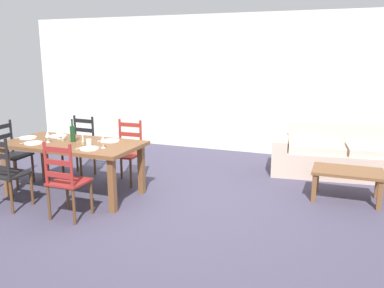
{
  "coord_description": "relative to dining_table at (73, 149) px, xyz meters",
  "views": [
    {
      "loc": [
        2.0,
        -4.49,
        1.95
      ],
      "look_at": [
        0.09,
        0.43,
        0.75
      ],
      "focal_mm": 37.43,
      "sensor_mm": 36.0,
      "label": 1
    }
  ],
  "objects": [
    {
      "name": "dining_chair_far_right",
      "position": [
        0.41,
        0.74,
        -0.19
      ],
      "size": [
        0.42,
        0.4,
        0.96
      ],
      "color": "maroon",
      "rests_on": "ground_plane"
    },
    {
      "name": "fork_head_west",
      "position": [
        -0.93,
        0.0,
        0.09
      ],
      "size": [
        0.03,
        0.17,
        0.01
      ],
      "primitive_type": "cube",
      "rotation": [
        0.0,
        0.0,
        -0.06
      ],
      "color": "silver",
      "rests_on": "dining_table"
    },
    {
      "name": "wine_glass_near_left",
      "position": [
        -0.32,
        -0.12,
        0.2
      ],
      "size": [
        0.06,
        0.06,
        0.16
      ],
      "color": "white",
      "rests_on": "dining_table"
    },
    {
      "name": "coffee_cup_primary",
      "position": [
        0.33,
        -0.09,
        0.13
      ],
      "size": [
        0.07,
        0.07,
        0.09
      ],
      "primitive_type": "cylinder",
      "color": "beige",
      "rests_on": "dining_table"
    },
    {
      "name": "fork_near_left",
      "position": [
        -0.6,
        -0.25,
        0.09
      ],
      "size": [
        0.03,
        0.17,
        0.01
      ],
      "primitive_type": "cube",
      "rotation": [
        0.0,
        0.0,
        -0.06
      ],
      "color": "silver",
      "rests_on": "dining_table"
    },
    {
      "name": "ground_plane",
      "position": [
        1.47,
        0.07,
        -0.67
      ],
      "size": [
        9.6,
        9.6,
        0.02
      ],
      "primitive_type": "cube",
      "color": "#413C51"
    },
    {
      "name": "dinner_plate_far_right",
      "position": [
        0.45,
        0.25,
        0.1
      ],
      "size": [
        0.24,
        0.24,
        0.02
      ],
      "primitive_type": "cylinder",
      "color": "white",
      "rests_on": "dining_table"
    },
    {
      "name": "dining_chair_near_left",
      "position": [
        -0.46,
        -0.76,
        -0.19
      ],
      "size": [
        0.43,
        0.41,
        0.96
      ],
      "color": "black",
      "rests_on": "ground_plane"
    },
    {
      "name": "wine_bottle",
      "position": [
        -0.03,
        0.05,
        0.2
      ],
      "size": [
        0.07,
        0.07,
        0.32
      ],
      "color": "#143819",
      "rests_on": "dining_table"
    },
    {
      "name": "coffee_table",
      "position": [
        3.56,
        1.14,
        -0.31
      ],
      "size": [
        0.9,
        0.56,
        0.42
      ],
      "color": "brown",
      "rests_on": "ground_plane"
    },
    {
      "name": "dining_chair_near_right",
      "position": [
        0.45,
        -0.74,
        -0.19
      ],
      "size": [
        0.42,
        0.4,
        0.96
      ],
      "color": "maroon",
      "rests_on": "ground_plane"
    },
    {
      "name": "fork_far_left",
      "position": [
        -0.6,
        0.25,
        0.09
      ],
      "size": [
        0.02,
        0.17,
        0.01
      ],
      "primitive_type": "cube",
      "rotation": [
        0.0,
        0.0,
        -0.01
      ],
      "color": "silver",
      "rests_on": "dining_table"
    },
    {
      "name": "wine_glass_far_left",
      "position": [
        -0.33,
        0.12,
        0.2
      ],
      "size": [
        0.06,
        0.06,
        0.16
      ],
      "color": "white",
      "rests_on": "dining_table"
    },
    {
      "name": "fork_near_right",
      "position": [
        0.3,
        -0.25,
        0.09
      ],
      "size": [
        0.02,
        0.17,
        0.01
      ],
      "primitive_type": "cube",
      "rotation": [
        0.0,
        0.0,
        -0.02
      ],
      "color": "silver",
      "rests_on": "dining_table"
    },
    {
      "name": "dining_table",
      "position": [
        0.0,
        0.0,
        0.0
      ],
      "size": [
        1.9,
        0.96,
        0.75
      ],
      "color": "brown",
      "rests_on": "ground_plane"
    },
    {
      "name": "candle_tall",
      "position": [
        -0.18,
        0.02,
        0.16
      ],
      "size": [
        0.05,
        0.05,
        0.26
      ],
      "color": "#998C66",
      "rests_on": "dining_table"
    },
    {
      "name": "candle_short",
      "position": [
        0.2,
        -0.04,
        0.13
      ],
      "size": [
        0.05,
        0.05,
        0.16
      ],
      "color": "#998C66",
      "rests_on": "dining_table"
    },
    {
      "name": "wall_far",
      "position": [
        1.47,
        3.37,
        0.69
      ],
      "size": [
        9.6,
        0.16,
        2.7
      ],
      "primitive_type": "cube",
      "color": "silver",
      "rests_on": "ground_plane"
    },
    {
      "name": "couch",
      "position": [
        3.51,
        2.36,
        -0.37
      ],
      "size": [
        2.36,
        1.07,
        0.8
      ],
      "color": "#C0A693",
      "rests_on": "ground_plane"
    },
    {
      "name": "fork_far_right",
      "position": [
        0.3,
        0.25,
        0.09
      ],
      "size": [
        0.02,
        0.17,
        0.01
      ],
      "primitive_type": "cube",
      "rotation": [
        0.0,
        0.0,
        -0.05
      ],
      "color": "silver",
      "rests_on": "dining_table"
    },
    {
      "name": "dinner_plate_near_right",
      "position": [
        0.45,
        -0.25,
        0.1
      ],
      "size": [
        0.24,
        0.24,
        0.02
      ],
      "primitive_type": "cylinder",
      "color": "white",
      "rests_on": "dining_table"
    },
    {
      "name": "dinner_plate_head_west",
      "position": [
        -0.78,
        0.0,
        0.1
      ],
      "size": [
        0.24,
        0.24,
        0.02
      ],
      "primitive_type": "cylinder",
      "color": "white",
      "rests_on": "dining_table"
    },
    {
      "name": "dining_chair_head_west",
      "position": [
        -1.17,
        0.03,
        -0.19
      ],
      "size": [
        0.43,
        0.45,
        0.96
      ],
      "color": "black",
      "rests_on": "ground_plane"
    },
    {
      "name": "dining_chair_far_left",
      "position": [
        -0.48,
        0.79,
        -0.19
      ],
      "size": [
        0.44,
        0.42,
        0.96
      ],
      "color": "black",
      "rests_on": "ground_plane"
    },
    {
      "name": "wine_glass_near_right",
      "position": [
        0.58,
        -0.13,
        0.2
      ],
      "size": [
        0.06,
        0.06,
        0.16
      ],
      "color": "white",
      "rests_on": "dining_table"
    },
    {
      "name": "dinner_plate_far_left",
      "position": [
        -0.45,
        0.25,
        0.1
      ],
      "size": [
        0.24,
        0.24,
        0.02
      ],
      "primitive_type": "cylinder",
      "color": "white",
      "rests_on": "dining_table"
    },
    {
      "name": "dinner_plate_near_left",
      "position": [
        -0.45,
        -0.25,
        0.1
      ],
      "size": [
        0.24,
        0.24,
        0.02
      ],
      "primitive_type": "cylinder",
      "color": "white",
      "rests_on": "dining_table"
    }
  ]
}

